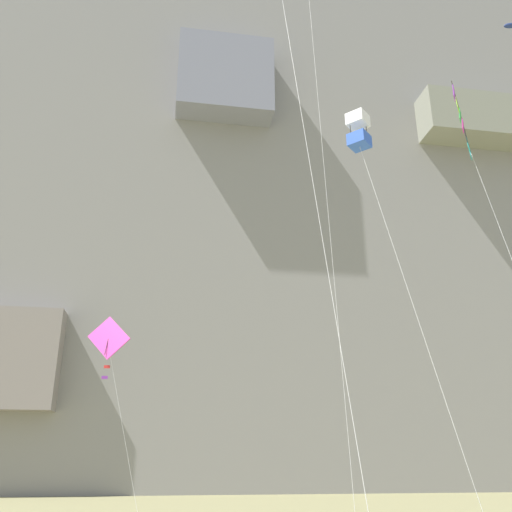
# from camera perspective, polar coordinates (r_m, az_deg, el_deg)

# --- Properties ---
(cliff_face) EXTENTS (180.00, 24.05, 73.82)m
(cliff_face) POSITION_cam_1_polar(r_m,az_deg,el_deg) (68.70, -4.38, 9.32)
(cliff_face) COLOR gray
(cliff_face) RESTS_ON ground
(kite_box_upper_right) EXTENTS (2.12, 2.64, 13.17)m
(kite_box_upper_right) POSITION_cam_1_polar(r_m,az_deg,el_deg) (18.12, 10.72, 12.59)
(kite_box_upper_right) COLOR white
(kite_box_upper_right) RESTS_ON ground
(kite_banner_mid_center) EXTENTS (3.23, 4.90, 15.45)m
(kite_banner_mid_center) POSITION_cam_1_polar(r_m,az_deg,el_deg) (23.45, 21.25, 11.40)
(kite_banner_mid_center) COLOR black
(kite_banner_mid_center) RESTS_ON ground
(kite_diamond_high_right) EXTENTS (3.37, 2.58, 9.66)m
(kite_diamond_high_right) POSITION_cam_1_polar(r_m,az_deg,el_deg) (28.51, -15.13, -8.46)
(kite_diamond_high_right) COLOR #CC3399
(kite_diamond_high_right) RESTS_ON ground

